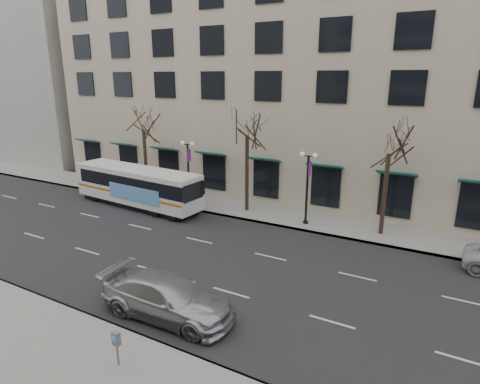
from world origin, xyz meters
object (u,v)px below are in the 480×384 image
Objects in this scene: tree_far_right at (390,138)px; pay_station at (116,341)px; lamp_post_right at (307,185)px; tree_far_left at (143,118)px; silver_car at (168,297)px; lamp_post_left at (188,169)px; tree_far_mid at (247,122)px; city_bus at (138,186)px.

pay_station is at bearing -108.62° from tree_far_right.
tree_far_left is at bearing 177.71° from lamp_post_right.
lamp_post_left is at bearing 30.20° from silver_car.
silver_car is at bearing -57.62° from lamp_post_left.
tree_far_left reaches higher than lamp_post_left.
tree_far_left is 0.98× the size of tree_far_mid.
tree_far_right is 15.40m from lamp_post_left.
lamp_post_left is at bearing 119.66° from pay_station.
lamp_post_left is (-14.99, -0.60, -3.48)m from tree_far_right.
city_bus is at bearing 131.80° from pay_station.
pay_station is (12.33, -14.55, -0.62)m from city_bus.
lamp_post_left is 19.32m from pay_station.
tree_far_left is 1.60× the size of lamp_post_left.
lamp_post_right is at bearing 88.39° from pay_station.
tree_far_right is at bearing 2.29° from lamp_post_left.
tree_far_right reaches higher than lamp_post_right.
tree_far_mid is (10.00, 0.00, 0.21)m from tree_far_left.
silver_car is 3.55m from pay_station.
city_bus is at bearing -59.89° from tree_far_left.
lamp_post_left reaches higher than silver_car.
lamp_post_right is (10.00, 0.00, 0.00)m from lamp_post_left.
city_bus is 1.93× the size of silver_car.
lamp_post_left is at bearing -177.71° from tree_far_right.
tree_far_mid is at bearing 173.17° from lamp_post_right.
lamp_post_left is at bearing 180.00° from lamp_post_right.
pay_station is (9.07, -16.96, -1.83)m from lamp_post_left.
pay_station is at bearing -51.28° from tree_far_left.
lamp_post_left is (-4.99, -0.60, -3.96)m from tree_far_mid.
tree_far_left reaches higher than tree_far_right.
pay_station is at bearing -76.92° from tree_far_mid.
lamp_post_right is (5.01, -0.60, -3.96)m from tree_far_mid.
tree_far_right is at bearing 13.78° from city_bus.
tree_far_right is 0.68× the size of city_bus.
lamp_post_right is 3.90× the size of pay_station.
tree_far_left is 20.37m from silver_car.
silver_car is at bearing -96.22° from lamp_post_right.
lamp_post_left is 16.07m from silver_car.
city_bus is 16.19m from silver_car.
tree_far_right is 6.11m from lamp_post_right.
lamp_post_right is (15.01, -0.60, -3.75)m from tree_far_left.
tree_far_mid is at bearing 180.00° from tree_far_right.
tree_far_left is 15.48m from lamp_post_right.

